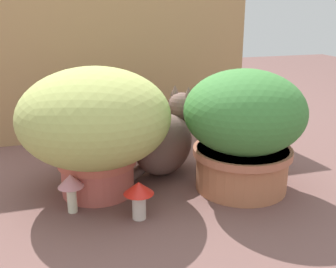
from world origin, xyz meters
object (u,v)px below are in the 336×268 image
at_px(mushroom_ornament_pink, 71,185).
at_px(mushroom_ornament_red, 139,193).
at_px(grass_planter, 95,123).
at_px(leafy_planter, 244,127).
at_px(cat, 166,140).

relative_size(mushroom_ornament_pink, mushroom_ornament_red, 1.05).
bearing_deg(grass_planter, mushroom_ornament_red, -66.84).
xyz_separation_m(leafy_planter, mushroom_ornament_red, (-0.37, -0.10, -0.14)).
bearing_deg(cat, mushroom_ornament_red, -119.25).
distance_m(mushroom_ornament_pink, mushroom_ornament_red, 0.21).
bearing_deg(mushroom_ornament_red, leafy_planter, 15.68).
xyz_separation_m(leafy_planter, cat, (-0.20, 0.20, -0.09)).
xyz_separation_m(grass_planter, cat, (0.26, 0.10, -0.12)).
xyz_separation_m(grass_planter, mushroom_ornament_pink, (-0.09, -0.12, -0.15)).
bearing_deg(mushroom_ornament_red, cat, 60.75).
relative_size(grass_planter, mushroom_ornament_pink, 3.97).
xyz_separation_m(mushroom_ornament_pink, mushroom_ornament_red, (0.18, -0.09, -0.01)).
height_order(cat, mushroom_ornament_red, cat).
bearing_deg(cat, leafy_planter, -45.61).
bearing_deg(mushroom_ornament_pink, grass_planter, 51.32).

